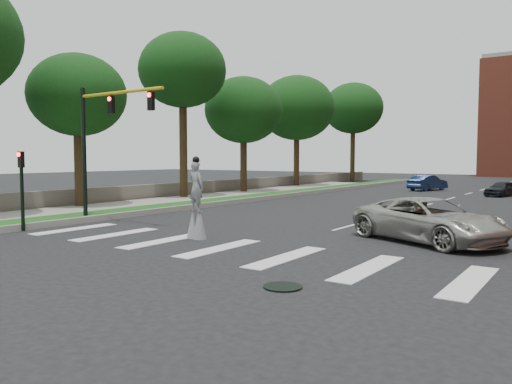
# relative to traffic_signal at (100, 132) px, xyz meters

# --- Properties ---
(ground_plane) EXTENTS (160.00, 160.00, 0.00)m
(ground_plane) POSITION_rel_traffic_signal_xyz_m (9.78, -3.00, -4.15)
(ground_plane) COLOR black
(ground_plane) RESTS_ON ground
(grass_median) EXTENTS (2.00, 60.00, 0.25)m
(grass_median) POSITION_rel_traffic_signal_xyz_m (-1.72, 17.00, -4.03)
(grass_median) COLOR #154814
(grass_median) RESTS_ON ground
(median_curb) EXTENTS (0.20, 60.00, 0.28)m
(median_curb) POSITION_rel_traffic_signal_xyz_m (-0.67, 17.00, -4.01)
(median_curb) COLOR gray
(median_curb) RESTS_ON ground
(sidewalk_left) EXTENTS (4.00, 60.00, 0.18)m
(sidewalk_left) POSITION_rel_traffic_signal_xyz_m (-4.72, 7.00, -4.06)
(sidewalk_left) COLOR gray
(sidewalk_left) RESTS_ON ground
(stone_wall) EXTENTS (0.50, 56.00, 1.10)m
(stone_wall) POSITION_rel_traffic_signal_xyz_m (-7.22, 19.00, -3.60)
(stone_wall) COLOR #5C584F
(stone_wall) RESTS_ON ground
(manhole) EXTENTS (0.90, 0.90, 0.04)m
(manhole) POSITION_rel_traffic_signal_xyz_m (12.78, -5.00, -4.13)
(manhole) COLOR black
(manhole) RESTS_ON ground
(traffic_signal) EXTENTS (5.30, 0.23, 6.20)m
(traffic_signal) POSITION_rel_traffic_signal_xyz_m (0.00, 0.00, 0.00)
(traffic_signal) COLOR black
(traffic_signal) RESTS_ON ground
(secondary_signal) EXTENTS (0.25, 0.21, 3.23)m
(secondary_signal) POSITION_rel_traffic_signal_xyz_m (-0.52, -3.50, -2.20)
(secondary_signal) COLOR black
(secondary_signal) RESTS_ON ground
(stilt_performer) EXTENTS (0.84, 0.56, 3.03)m
(stilt_performer) POSITION_rel_traffic_signal_xyz_m (6.54, -0.91, -2.92)
(stilt_performer) COLOR black
(stilt_performer) RESTS_ON ground
(suv_crossing) EXTENTS (6.20, 4.73, 1.56)m
(suv_crossing) POSITION_rel_traffic_signal_xyz_m (13.78, 3.18, -3.37)
(suv_crossing) COLOR #AFADA6
(suv_crossing) RESTS_ON ground
(car_near) EXTENTS (2.39, 3.73, 1.18)m
(car_near) POSITION_rel_traffic_signal_xyz_m (12.49, 27.41, -3.56)
(car_near) COLOR black
(car_near) RESTS_ON ground
(car_mid) EXTENTS (2.70, 4.46, 1.39)m
(car_mid) POSITION_rel_traffic_signal_xyz_m (5.87, 31.02, -3.46)
(car_mid) COLOR navy
(car_mid) RESTS_ON ground
(tree_1) EXTENTS (5.54, 5.54, 8.90)m
(tree_1) POSITION_rel_traffic_signal_xyz_m (-6.14, 3.26, 2.35)
(tree_1) COLOR black
(tree_1) RESTS_ON ground
(tree_2) EXTENTS (6.19, 6.19, 11.75)m
(tree_2) POSITION_rel_traffic_signal_xyz_m (-5.85, 11.69, 4.91)
(tree_2) COLOR black
(tree_2) RESTS_ON ground
(tree_3) EXTENTS (6.39, 6.39, 9.57)m
(tree_3) POSITION_rel_traffic_signal_xyz_m (-5.63, 18.66, 2.67)
(tree_3) COLOR black
(tree_3) RESTS_ON ground
(tree_4) EXTENTS (7.50, 7.50, 11.04)m
(tree_4) POSITION_rel_traffic_signal_xyz_m (-6.37, 28.62, 3.68)
(tree_4) COLOR black
(tree_4) RESTS_ON ground
(tree_5) EXTENTS (7.16, 7.16, 11.90)m
(tree_5) POSITION_rel_traffic_signal_xyz_m (-6.14, 41.69, 4.67)
(tree_5) COLOR black
(tree_5) RESTS_ON ground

